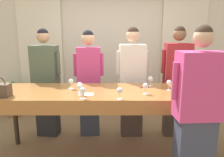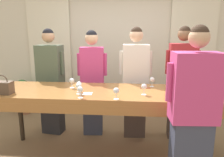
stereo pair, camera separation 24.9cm
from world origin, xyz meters
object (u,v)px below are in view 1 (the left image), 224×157
at_px(wine_glass_center_right, 71,82).
at_px(wine_glass_back_left, 80,85).
at_px(wine_glass_back_right, 180,79).
at_px(guest_cream_sweater, 132,82).
at_px(wine_glass_front_mid, 219,84).
at_px(handbag, 0,90).
at_px(wine_glass_front_right, 80,87).
at_px(wine_glass_front_left, 145,86).
at_px(wine_glass_center_left, 120,91).
at_px(guest_pink_top, 89,82).
at_px(guest_striped_shirt, 176,82).
at_px(wine_glass_center_mid, 151,79).
at_px(wine_glass_near_host, 83,91).
at_px(wine_bottle, 218,86).
at_px(host_pouring, 197,114).
at_px(wine_glass_back_mid, 169,83).
at_px(guest_olive_jacket, 46,83).
at_px(tasting_bar, 112,97).
at_px(potted_plant, 13,97).

xyz_separation_m(wine_glass_center_right, wine_glass_back_left, (0.15, -0.19, 0.00)).
bearing_deg(wine_glass_back_right, guest_cream_sweater, 147.94).
bearing_deg(wine_glass_front_mid, handbag, -175.05).
relative_size(wine_glass_front_right, wine_glass_center_right, 1.00).
xyz_separation_m(wine_glass_front_left, wine_glass_center_left, (-0.34, -0.22, 0.00)).
xyz_separation_m(wine_glass_front_left, guest_pink_top, (-0.81, 0.85, -0.14)).
bearing_deg(guest_striped_shirt, guest_pink_top, 180.00).
bearing_deg(wine_glass_center_mid, wine_glass_front_right, -154.49).
height_order(wine_glass_front_left, wine_glass_center_mid, same).
bearing_deg(wine_glass_back_left, wine_glass_front_left, -3.86).
bearing_deg(wine_glass_near_host, wine_glass_front_mid, 10.69).
xyz_separation_m(wine_bottle, wine_glass_center_left, (-1.27, -0.22, -0.01)).
bearing_deg(handbag, host_pouring, -10.62).
bearing_deg(wine_glass_near_host, wine_glass_back_mid, 18.77).
bearing_deg(wine_glass_front_left, guest_olive_jacket, 150.92).
relative_size(wine_glass_front_left, wine_glass_back_mid, 1.00).
distance_m(wine_glass_center_left, host_pouring, 0.88).
bearing_deg(guest_olive_jacket, wine_glass_center_mid, -14.56).
distance_m(wine_glass_center_left, wine_glass_back_right, 1.12).
relative_size(tasting_bar, guest_striped_shirt, 1.72).
distance_m(wine_glass_center_mid, wine_glass_center_right, 1.15).
xyz_separation_m(wine_glass_front_left, wine_glass_near_host, (-0.77, -0.20, -0.00)).
bearing_deg(wine_glass_center_mid, potted_plant, 154.40).
relative_size(wine_glass_center_right, guest_striped_shirt, 0.08).
xyz_separation_m(wine_glass_center_right, host_pouring, (1.46, -0.79, -0.16)).
xyz_separation_m(tasting_bar, guest_cream_sweater, (0.33, 0.72, 0.04)).
bearing_deg(wine_glass_back_left, guest_olive_jacket, 130.70).
height_order(wine_glass_center_left, wine_glass_near_host, same).
height_order(handbag, wine_glass_front_mid, handbag).
bearing_deg(guest_striped_shirt, wine_glass_back_left, -152.08).
height_order(wine_glass_front_left, wine_glass_center_right, same).
relative_size(wine_glass_front_left, wine_glass_back_left, 1.00).
height_order(wine_glass_front_mid, wine_glass_back_left, same).
bearing_deg(wine_glass_front_right, wine_glass_near_host, -70.79).
bearing_deg(guest_striped_shirt, guest_cream_sweater, -180.00).
xyz_separation_m(wine_glass_front_mid, wine_glass_center_right, (-2.00, 0.12, 0.00)).
height_order(wine_glass_center_right, guest_striped_shirt, guest_striped_shirt).
distance_m(wine_glass_center_right, guest_striped_shirt, 1.76).
distance_m(wine_glass_front_left, wine_glass_front_right, 0.83).
height_order(handbag, wine_glass_back_left, handbag).
bearing_deg(handbag, potted_plant, 111.06).
bearing_deg(guest_olive_jacket, wine_glass_near_host, -54.26).
relative_size(guest_striped_shirt, host_pouring, 1.01).
xyz_separation_m(wine_glass_front_mid, wine_glass_front_right, (-1.83, -0.17, 0.00)).
bearing_deg(wine_glass_center_left, wine_glass_center_mid, 53.13).
bearing_deg(potted_plant, guest_cream_sweater, -19.03).
height_order(wine_glass_back_left, host_pouring, host_pouring).
relative_size(guest_cream_sweater, guest_striped_shirt, 0.99).
relative_size(handbag, wine_glass_near_host, 1.77).
xyz_separation_m(guest_olive_jacket, potted_plant, (-0.97, 0.83, -0.52)).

